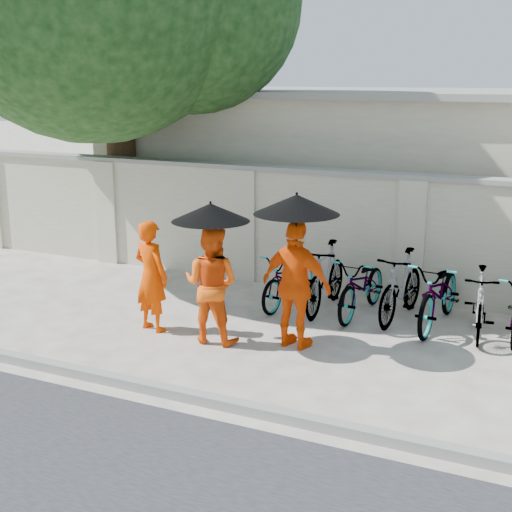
% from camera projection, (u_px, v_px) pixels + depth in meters
% --- Properties ---
extents(ground, '(80.00, 80.00, 0.00)m').
position_uv_depth(ground, '(212.00, 343.00, 9.88)').
color(ground, beige).
extents(kerb, '(40.00, 0.16, 0.12)m').
position_uv_depth(kerb, '(143.00, 386.00, 8.38)').
color(kerb, gray).
rests_on(kerb, ground).
extents(compound_wall, '(20.00, 0.30, 2.00)m').
position_uv_depth(compound_wall, '(354.00, 235.00, 12.03)').
color(compound_wall, beige).
rests_on(compound_wall, ground).
extents(building_behind, '(14.00, 6.00, 3.20)m').
position_uv_depth(building_behind, '(457.00, 175.00, 14.80)').
color(building_behind, beige).
rests_on(building_behind, ground).
extents(monk_left, '(0.67, 0.52, 1.63)m').
position_uv_depth(monk_left, '(151.00, 276.00, 10.22)').
color(monk_left, '#ED3F00').
rests_on(monk_left, ground).
extents(monk_center, '(0.83, 0.67, 1.65)m').
position_uv_depth(monk_center, '(211.00, 284.00, 9.78)').
color(monk_center, '#FF590E').
rests_on(monk_center, ground).
extents(parasol_center, '(1.05, 1.05, 1.03)m').
position_uv_depth(parasol_center, '(211.00, 212.00, 9.44)').
color(parasol_center, black).
rests_on(parasol_center, ground).
extents(monk_right, '(1.09, 0.59, 1.76)m').
position_uv_depth(monk_right, '(296.00, 285.00, 9.54)').
color(monk_right, '#FF5308').
rests_on(monk_right, ground).
extents(parasol_right, '(1.13, 1.13, 1.12)m').
position_uv_depth(parasol_right, '(297.00, 204.00, 9.19)').
color(parasol_right, black).
rests_on(parasol_right, ground).
extents(bike_0, '(0.76, 1.73, 0.88)m').
position_uv_depth(bike_0, '(290.00, 279.00, 11.40)').
color(bike_0, '#9696A6').
rests_on(bike_0, ground).
extents(bike_1, '(0.56, 1.81, 1.08)m').
position_uv_depth(bike_1, '(325.00, 277.00, 11.15)').
color(bike_1, '#9696A6').
rests_on(bike_1, ground).
extents(bike_2, '(0.73, 1.82, 0.94)m').
position_uv_depth(bike_2, '(362.00, 286.00, 10.95)').
color(bike_2, '#9696A6').
rests_on(bike_2, ground).
extents(bike_3, '(0.67, 1.81, 1.06)m').
position_uv_depth(bike_3, '(401.00, 286.00, 10.72)').
color(bike_3, '#9696A6').
rests_on(bike_3, ground).
extents(bike_4, '(0.79, 1.99, 1.03)m').
position_uv_depth(bike_4, '(440.00, 293.00, 10.42)').
color(bike_4, '#9696A6').
rests_on(bike_4, ground).
extents(bike_5, '(0.66, 1.65, 0.96)m').
position_uv_depth(bike_5, '(480.00, 303.00, 10.08)').
color(bike_5, '#9696A6').
rests_on(bike_5, ground).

